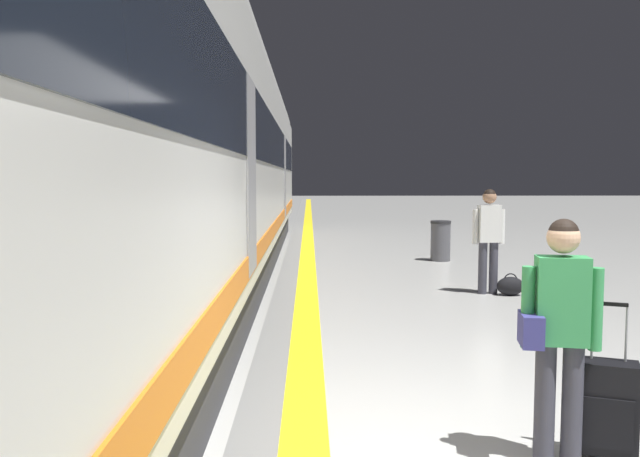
{
  "coord_description": "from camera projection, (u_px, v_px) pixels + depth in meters",
  "views": [
    {
      "loc": [
        -1.19,
        -4.0,
        1.9
      ],
      "look_at": [
        -1.05,
        4.17,
        1.24
      ],
      "focal_mm": 35.86,
      "sensor_mm": 36.0,
      "label": 1
    }
  ],
  "objects": [
    {
      "name": "safety_line_strip",
      "position": [
        307.0,
        263.0,
        14.11
      ],
      "size": [
        0.36,
        80.0,
        0.01
      ],
      "primitive_type": "cube",
      "color": "yellow",
      "rests_on": "ground"
    },
    {
      "name": "tactile_edge_band",
      "position": [
        294.0,
        263.0,
        14.1
      ],
      "size": [
        0.53,
        80.0,
        0.01
      ],
      "primitive_type": "cube",
      "color": "slate",
      "rests_on": "ground"
    },
    {
      "name": "high_speed_train",
      "position": [
        187.0,
        141.0,
        10.78
      ],
      "size": [
        2.94,
        27.52,
        4.97
      ],
      "color": "#38383D",
      "rests_on": "ground"
    },
    {
      "name": "traveller_foreground",
      "position": [
        559.0,
        324.0,
        4.17
      ],
      "size": [
        0.53,
        0.29,
        1.63
      ],
      "color": "#383842",
      "rests_on": "ground"
    },
    {
      "name": "rolling_suitcase_foreground",
      "position": [
        607.0,
        407.0,
        4.27
      ],
      "size": [
        0.43,
        0.35,
        1.06
      ],
      "color": "black",
      "rests_on": "ground"
    },
    {
      "name": "passenger_near",
      "position": [
        489.0,
        233.0,
        10.33
      ],
      "size": [
        0.53,
        0.22,
        1.7
      ],
      "color": "#383842",
      "rests_on": "ground"
    },
    {
      "name": "duffel_bag_near",
      "position": [
        510.0,
        286.0,
        10.23
      ],
      "size": [
        0.44,
        0.26,
        0.36
      ],
      "color": "black",
      "rests_on": "ground"
    },
    {
      "name": "waste_bin",
      "position": [
        440.0,
        241.0,
        14.43
      ],
      "size": [
        0.46,
        0.46,
        0.91
      ],
      "color": "#4C4C51",
      "rests_on": "ground"
    }
  ]
}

